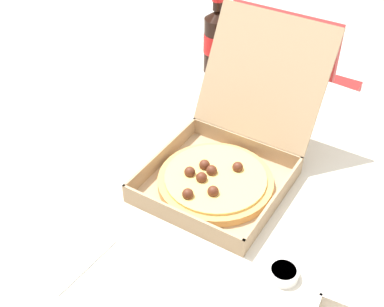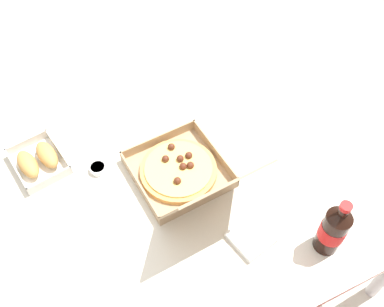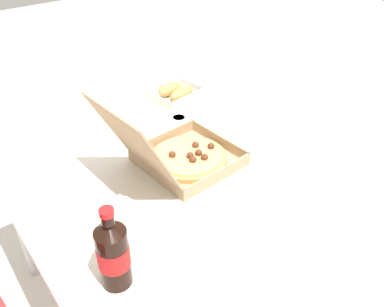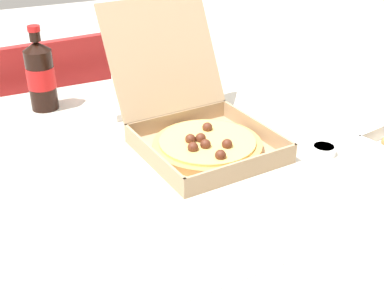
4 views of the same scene
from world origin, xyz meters
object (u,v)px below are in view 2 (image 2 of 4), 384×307
Objects in this scene: dipping_sauce_cup at (98,168)px; paper_menu at (185,93)px; cola_bottle at (333,230)px; pizza_box_open at (184,173)px; bread_side_box at (38,160)px; napkin_pile at (251,238)px.

paper_menu is at bearing -154.08° from dipping_sauce_cup.
cola_bottle is 4.00× the size of dipping_sauce_cup.
cola_bottle is 1.07× the size of paper_menu.
pizza_box_open is 2.04× the size of bread_side_box.
pizza_box_open is 7.73× the size of dipping_sauce_cup.
napkin_pile is at bearing 127.10° from dipping_sauce_cup.
dipping_sauce_cup is at bearing 24.73° from paper_menu.
bread_side_box is at bearing -43.38° from cola_bottle.
napkin_pile is at bearing -30.23° from cola_bottle.
pizza_box_open is 0.47m from cola_bottle.
dipping_sauce_cup reaches higher than paper_menu.
bread_side_box reaches higher than dipping_sauce_cup.
napkin_pile is at bearing 108.37° from pizza_box_open.
paper_menu is 0.45m from dipping_sauce_cup.
bread_side_box is (0.40, -0.26, -0.02)m from pizza_box_open.
napkin_pile is 0.54m from dipping_sauce_cup.
cola_bottle is at bearing 126.10° from pizza_box_open.
paper_menu is 3.75× the size of dipping_sauce_cup.
napkin_pile is (-0.49, 0.53, -0.02)m from bread_side_box.
napkin_pile is at bearing 132.74° from bread_side_box.
bread_side_box is 0.58m from paper_menu.
dipping_sauce_cup is (0.32, -0.43, 0.00)m from napkin_pile.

